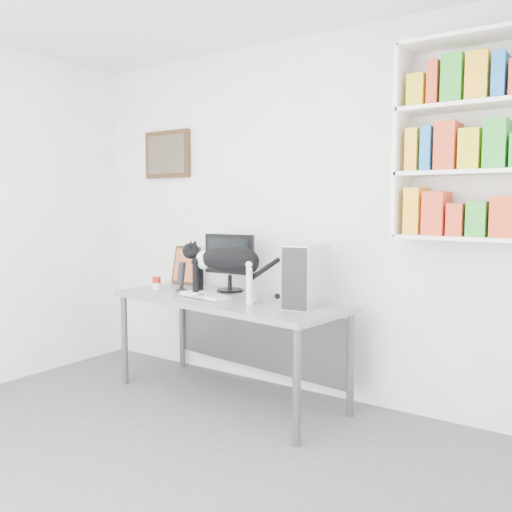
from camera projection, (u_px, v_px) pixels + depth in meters
name	position (u px, v px, depth m)	size (l,w,h in m)	color
room	(78.00, 227.00, 2.56)	(4.01, 4.01, 2.70)	#5A5A60
bookshelf	(483.00, 138.00, 3.23)	(1.03, 0.28, 1.24)	white
wall_art	(167.00, 154.00, 4.85)	(0.52, 0.04, 0.42)	#432A15
desk	(228.00, 348.00, 4.04)	(1.84, 0.72, 0.77)	gray
monitor	(230.00, 262.00, 4.26)	(0.44, 0.21, 0.46)	black
keyboard	(205.00, 295.00, 4.01)	(0.42, 0.16, 0.03)	silver
pc_tower	(307.00, 275.00, 3.67)	(0.19, 0.42, 0.42)	#A7A7AC
speaker	(181.00, 276.00, 4.32)	(0.10, 0.10, 0.24)	black
leaning_print	(186.00, 264.00, 4.69)	(0.27, 0.11, 0.34)	#432A15
soup_can	(157.00, 283.00, 4.40)	(0.07, 0.07, 0.10)	#A11D0D
cat	(226.00, 273.00, 3.80)	(0.67, 0.18, 0.41)	black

